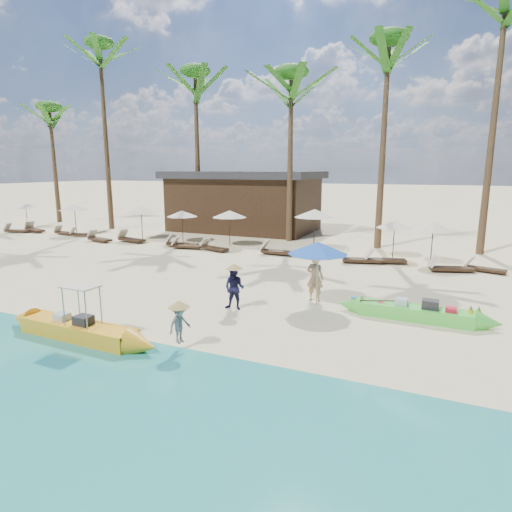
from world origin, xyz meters
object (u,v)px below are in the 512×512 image
at_px(green_canoe, 415,312).
at_px(yellow_canoe, 78,330).
at_px(blue_umbrella, 318,248).
at_px(tourist, 315,278).

xyz_separation_m(green_canoe, yellow_canoe, (-8.16, -5.25, 0.02)).
bearing_deg(blue_umbrella, yellow_canoe, -132.66).
xyz_separation_m(yellow_canoe, blue_umbrella, (5.03, 5.46, 1.69)).
bearing_deg(blue_umbrella, green_canoe, -3.85).
bearing_deg(tourist, green_canoe, 175.04).
height_order(green_canoe, yellow_canoe, yellow_canoe).
relative_size(tourist, blue_umbrella, 0.76).
distance_m(green_canoe, blue_umbrella, 3.57).
height_order(yellow_canoe, blue_umbrella, blue_umbrella).
bearing_deg(yellow_canoe, green_canoe, 34.21).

